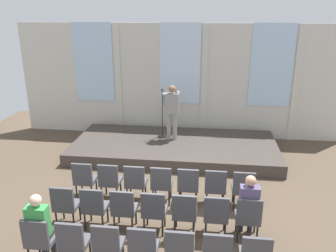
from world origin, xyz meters
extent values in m
plane|color=brown|center=(0.00, 0.00, 0.00)|extent=(14.30, 14.30, 0.00)
cube|color=beige|center=(0.00, 5.09, 1.89)|extent=(11.00, 0.10, 3.78)
cube|color=silver|center=(-2.93, 5.03, 2.48)|extent=(1.34, 0.04, 2.64)
cube|color=beige|center=(-2.11, 5.03, 1.89)|extent=(0.20, 0.08, 3.78)
cube|color=silver|center=(0.00, 5.03, 2.48)|extent=(1.34, 0.04, 2.64)
cube|color=beige|center=(0.82, 5.03, 1.89)|extent=(0.20, 0.08, 3.78)
cube|color=silver|center=(2.93, 5.03, 2.48)|extent=(1.34, 0.04, 2.64)
cube|color=beige|center=(3.75, 5.03, 1.89)|extent=(0.20, 0.08, 3.78)
cube|color=#3F3833|center=(0.00, 3.41, 0.18)|extent=(6.12, 2.75, 0.37)
cylinder|color=gray|center=(-0.20, 3.64, 0.78)|extent=(0.14, 0.14, 0.83)
cylinder|color=gray|center=(-0.02, 3.64, 0.78)|extent=(0.14, 0.14, 0.83)
cube|color=gray|center=(-0.11, 3.64, 1.51)|extent=(0.42, 0.22, 0.63)
cube|color=navy|center=(-0.11, 3.76, 1.59)|extent=(0.06, 0.01, 0.38)
sphere|color=#8C6647|center=(-0.11, 3.65, 1.96)|extent=(0.21, 0.21, 0.21)
cylinder|color=gray|center=(-0.35, 3.72, 1.61)|extent=(0.09, 0.28, 0.45)
cylinder|color=gray|center=(0.04, 3.78, 1.82)|extent=(0.15, 0.36, 0.15)
cylinder|color=gray|center=(0.00, 3.91, 1.84)|extent=(0.11, 0.34, 0.15)
sphere|color=#8C6647|center=(-0.09, 4.17, 1.87)|extent=(0.10, 0.10, 0.10)
cylinder|color=black|center=(-0.43, 3.82, 0.38)|extent=(0.28, 0.28, 0.03)
cylinder|color=black|center=(-0.43, 3.82, 1.12)|extent=(0.02, 0.02, 1.45)
sphere|color=#262626|center=(-0.43, 3.82, 1.89)|extent=(0.07, 0.07, 0.07)
cylinder|color=black|center=(-1.61, 0.78, 0.20)|extent=(0.04, 0.04, 0.40)
cylinder|color=black|center=(-1.97, 0.78, 0.20)|extent=(0.04, 0.04, 0.40)
cylinder|color=black|center=(-1.61, 0.44, 0.20)|extent=(0.04, 0.04, 0.40)
cylinder|color=black|center=(-1.97, 0.44, 0.20)|extent=(0.04, 0.04, 0.40)
cube|color=#47474C|center=(-1.79, 0.61, 0.44)|extent=(0.46, 0.44, 0.08)
cube|color=#47474C|center=(-1.79, 0.42, 0.71)|extent=(0.46, 0.06, 0.46)
cylinder|color=black|center=(-1.01, 0.78, 0.20)|extent=(0.04, 0.04, 0.40)
cylinder|color=black|center=(-1.37, 0.78, 0.20)|extent=(0.04, 0.04, 0.40)
cylinder|color=black|center=(-1.01, 0.44, 0.20)|extent=(0.04, 0.04, 0.40)
cylinder|color=black|center=(-1.37, 0.44, 0.20)|extent=(0.04, 0.04, 0.40)
cube|color=#47474C|center=(-1.19, 0.61, 0.44)|extent=(0.46, 0.44, 0.08)
cube|color=#47474C|center=(-1.19, 0.42, 0.71)|extent=(0.46, 0.06, 0.46)
cylinder|color=black|center=(-0.42, 0.78, 0.20)|extent=(0.04, 0.04, 0.40)
cylinder|color=black|center=(-0.78, 0.78, 0.20)|extent=(0.04, 0.04, 0.40)
cylinder|color=black|center=(-0.42, 0.44, 0.20)|extent=(0.04, 0.04, 0.40)
cylinder|color=black|center=(-0.78, 0.44, 0.20)|extent=(0.04, 0.04, 0.40)
cube|color=#47474C|center=(-0.60, 0.61, 0.44)|extent=(0.46, 0.44, 0.08)
cube|color=#47474C|center=(-0.60, 0.42, 0.71)|extent=(0.46, 0.06, 0.46)
cylinder|color=black|center=(0.18, 0.78, 0.20)|extent=(0.04, 0.04, 0.40)
cylinder|color=black|center=(-0.18, 0.78, 0.20)|extent=(0.04, 0.04, 0.40)
cylinder|color=black|center=(0.18, 0.44, 0.20)|extent=(0.04, 0.04, 0.40)
cylinder|color=black|center=(-0.18, 0.44, 0.20)|extent=(0.04, 0.04, 0.40)
cube|color=#47474C|center=(0.00, 0.61, 0.44)|extent=(0.46, 0.44, 0.08)
cube|color=#47474C|center=(0.00, 0.42, 0.71)|extent=(0.46, 0.06, 0.46)
cylinder|color=black|center=(0.78, 0.78, 0.20)|extent=(0.04, 0.04, 0.40)
cylinder|color=black|center=(0.42, 0.78, 0.20)|extent=(0.04, 0.04, 0.40)
cylinder|color=black|center=(0.78, 0.44, 0.20)|extent=(0.04, 0.04, 0.40)
cylinder|color=black|center=(0.42, 0.44, 0.20)|extent=(0.04, 0.04, 0.40)
cube|color=#47474C|center=(0.60, 0.61, 0.44)|extent=(0.46, 0.44, 0.08)
cube|color=#47474C|center=(0.60, 0.42, 0.71)|extent=(0.46, 0.06, 0.46)
cylinder|color=black|center=(1.37, 0.78, 0.20)|extent=(0.04, 0.04, 0.40)
cylinder|color=black|center=(1.01, 0.78, 0.20)|extent=(0.04, 0.04, 0.40)
cylinder|color=black|center=(1.37, 0.44, 0.20)|extent=(0.04, 0.04, 0.40)
cylinder|color=black|center=(1.01, 0.44, 0.20)|extent=(0.04, 0.04, 0.40)
cube|color=#47474C|center=(1.19, 0.61, 0.44)|extent=(0.46, 0.44, 0.08)
cube|color=#47474C|center=(1.19, 0.42, 0.71)|extent=(0.46, 0.06, 0.46)
cylinder|color=black|center=(1.97, 0.78, 0.20)|extent=(0.04, 0.04, 0.40)
cylinder|color=black|center=(1.61, 0.78, 0.20)|extent=(0.04, 0.04, 0.40)
cylinder|color=black|center=(1.97, 0.44, 0.20)|extent=(0.04, 0.04, 0.40)
cylinder|color=black|center=(1.61, 0.44, 0.20)|extent=(0.04, 0.04, 0.40)
cube|color=#47474C|center=(1.79, 0.61, 0.44)|extent=(0.46, 0.44, 0.08)
cube|color=#47474C|center=(1.79, 0.42, 0.71)|extent=(0.46, 0.06, 0.46)
cylinder|color=black|center=(-1.61, -0.30, 0.20)|extent=(0.04, 0.04, 0.40)
cylinder|color=black|center=(-1.97, -0.30, 0.20)|extent=(0.04, 0.04, 0.40)
cylinder|color=black|center=(-1.61, -0.64, 0.20)|extent=(0.04, 0.04, 0.40)
cylinder|color=black|center=(-1.97, -0.64, 0.20)|extent=(0.04, 0.04, 0.40)
cube|color=#47474C|center=(-1.79, -0.47, 0.44)|extent=(0.46, 0.44, 0.08)
cube|color=#47474C|center=(-1.79, -0.66, 0.71)|extent=(0.46, 0.06, 0.46)
cylinder|color=black|center=(-1.01, -0.30, 0.20)|extent=(0.04, 0.04, 0.40)
cylinder|color=black|center=(-1.37, -0.30, 0.20)|extent=(0.04, 0.04, 0.40)
cylinder|color=black|center=(-1.01, -0.64, 0.20)|extent=(0.04, 0.04, 0.40)
cylinder|color=black|center=(-1.37, -0.64, 0.20)|extent=(0.04, 0.04, 0.40)
cube|color=#47474C|center=(-1.19, -0.47, 0.44)|extent=(0.46, 0.44, 0.08)
cube|color=#47474C|center=(-1.19, -0.66, 0.71)|extent=(0.46, 0.06, 0.46)
cylinder|color=black|center=(-0.42, -0.30, 0.20)|extent=(0.04, 0.04, 0.40)
cylinder|color=black|center=(-0.78, -0.30, 0.20)|extent=(0.04, 0.04, 0.40)
cylinder|color=black|center=(-0.42, -0.64, 0.20)|extent=(0.04, 0.04, 0.40)
cylinder|color=black|center=(-0.78, -0.64, 0.20)|extent=(0.04, 0.04, 0.40)
cube|color=#47474C|center=(-0.60, -0.47, 0.44)|extent=(0.46, 0.44, 0.08)
cube|color=#47474C|center=(-0.60, -0.66, 0.71)|extent=(0.46, 0.06, 0.46)
cylinder|color=black|center=(0.18, -0.30, 0.20)|extent=(0.04, 0.04, 0.40)
cylinder|color=black|center=(-0.18, -0.30, 0.20)|extent=(0.04, 0.04, 0.40)
cylinder|color=black|center=(0.18, -0.64, 0.20)|extent=(0.04, 0.04, 0.40)
cylinder|color=black|center=(-0.18, -0.64, 0.20)|extent=(0.04, 0.04, 0.40)
cube|color=#47474C|center=(0.00, -0.47, 0.44)|extent=(0.46, 0.44, 0.08)
cube|color=#47474C|center=(0.00, -0.66, 0.71)|extent=(0.46, 0.06, 0.46)
cylinder|color=black|center=(0.78, -0.30, 0.20)|extent=(0.04, 0.04, 0.40)
cylinder|color=black|center=(0.42, -0.30, 0.20)|extent=(0.04, 0.04, 0.40)
cylinder|color=black|center=(0.78, -0.64, 0.20)|extent=(0.04, 0.04, 0.40)
cylinder|color=black|center=(0.42, -0.64, 0.20)|extent=(0.04, 0.04, 0.40)
cube|color=#47474C|center=(0.60, -0.47, 0.44)|extent=(0.46, 0.44, 0.08)
cube|color=#47474C|center=(0.60, -0.66, 0.71)|extent=(0.46, 0.06, 0.46)
cylinder|color=black|center=(1.37, -0.30, 0.20)|extent=(0.04, 0.04, 0.40)
cylinder|color=black|center=(1.01, -0.30, 0.20)|extent=(0.04, 0.04, 0.40)
cylinder|color=black|center=(1.37, -0.64, 0.20)|extent=(0.04, 0.04, 0.40)
cylinder|color=black|center=(1.01, -0.64, 0.20)|extent=(0.04, 0.04, 0.40)
cube|color=#47474C|center=(1.19, -0.47, 0.44)|extent=(0.46, 0.44, 0.08)
cube|color=#47474C|center=(1.19, -0.66, 0.71)|extent=(0.46, 0.06, 0.46)
cylinder|color=black|center=(1.97, -0.30, 0.20)|extent=(0.04, 0.04, 0.40)
cylinder|color=black|center=(1.61, -0.30, 0.20)|extent=(0.04, 0.04, 0.40)
cylinder|color=black|center=(1.97, -0.64, 0.20)|extent=(0.04, 0.04, 0.40)
cylinder|color=black|center=(1.61, -0.64, 0.20)|extent=(0.04, 0.04, 0.40)
cube|color=#47474C|center=(1.79, -0.47, 0.44)|extent=(0.46, 0.44, 0.08)
cube|color=#47474C|center=(1.79, -0.66, 0.71)|extent=(0.46, 0.06, 0.46)
cylinder|color=#2D2D33|center=(1.70, -0.29, 0.22)|extent=(0.10, 0.10, 0.44)
cylinder|color=#2D2D33|center=(1.88, -0.29, 0.22)|extent=(0.10, 0.10, 0.44)
cube|color=#2D2D33|center=(1.79, -0.41, 0.50)|extent=(0.34, 0.36, 0.12)
cube|color=#594C72|center=(1.79, -0.52, 0.85)|extent=(0.36, 0.20, 0.57)
sphere|color=tan|center=(1.79, -0.50, 1.24)|extent=(0.20, 0.20, 0.20)
cylinder|color=black|center=(-1.61, -1.39, 0.20)|extent=(0.04, 0.04, 0.40)
cylinder|color=black|center=(-1.97, -1.39, 0.20)|extent=(0.04, 0.04, 0.40)
cube|color=#47474C|center=(-1.79, -1.56, 0.44)|extent=(0.46, 0.44, 0.08)
cube|color=#47474C|center=(-1.79, -1.75, 0.71)|extent=(0.46, 0.06, 0.46)
cylinder|color=#2D2D33|center=(-1.88, -1.38, 0.22)|extent=(0.10, 0.10, 0.44)
cylinder|color=#2D2D33|center=(-1.70, -1.38, 0.22)|extent=(0.10, 0.10, 0.44)
cube|color=#2D2D33|center=(-1.79, -1.50, 0.50)|extent=(0.34, 0.36, 0.12)
cube|color=green|center=(-1.79, -1.61, 0.84)|extent=(0.36, 0.20, 0.56)
sphere|color=beige|center=(-1.79, -1.59, 1.23)|extent=(0.20, 0.20, 0.20)
cylinder|color=black|center=(-1.01, -1.39, 0.20)|extent=(0.04, 0.04, 0.40)
cylinder|color=black|center=(-1.37, -1.39, 0.20)|extent=(0.04, 0.04, 0.40)
cube|color=#47474C|center=(-1.19, -1.56, 0.44)|extent=(0.46, 0.44, 0.08)
cube|color=#47474C|center=(-1.19, -1.75, 0.71)|extent=(0.46, 0.06, 0.46)
cylinder|color=black|center=(-0.42, -1.39, 0.20)|extent=(0.04, 0.04, 0.40)
cylinder|color=black|center=(-0.78, -1.39, 0.20)|extent=(0.04, 0.04, 0.40)
cube|color=#47474C|center=(-0.60, -1.56, 0.44)|extent=(0.46, 0.44, 0.08)
cube|color=#47474C|center=(-0.60, -1.75, 0.71)|extent=(0.46, 0.06, 0.46)
cylinder|color=black|center=(-0.18, -1.39, 0.20)|extent=(0.04, 0.04, 0.40)
cube|color=#47474C|center=(0.00, -1.56, 0.44)|extent=(0.46, 0.44, 0.08)
cube|color=#47474C|center=(0.00, -1.75, 0.71)|extent=(0.46, 0.06, 0.46)
cube|color=#47474C|center=(0.60, -1.56, 0.44)|extent=(0.46, 0.44, 0.08)
cube|color=#47474C|center=(0.60, -1.75, 0.71)|extent=(0.46, 0.06, 0.46)
cube|color=#47474C|center=(1.19, -1.75, 0.71)|extent=(0.46, 0.06, 0.46)
cube|color=#47474C|center=(1.79, -1.75, 0.71)|extent=(0.46, 0.06, 0.46)
camera|label=1|loc=(0.95, -6.15, 4.19)|focal=36.36mm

